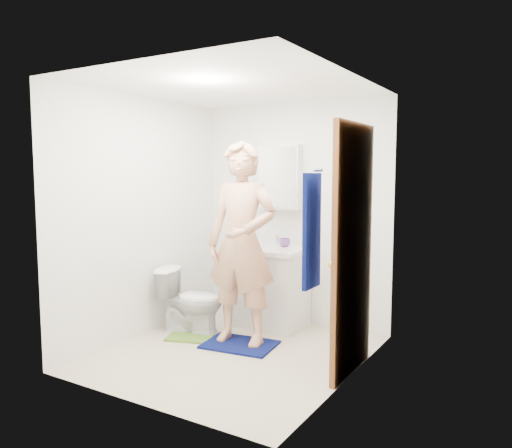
{
  "coord_description": "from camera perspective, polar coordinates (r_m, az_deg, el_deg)",
  "views": [
    {
      "loc": [
        2.47,
        -3.69,
        1.65
      ],
      "look_at": [
        0.08,
        0.25,
        1.18
      ],
      "focal_mm": 35.0,
      "sensor_mm": 36.0,
      "label": 1
    }
  ],
  "objects": [
    {
      "name": "floor",
      "position": [
        4.74,
        -2.52,
        -14.62
      ],
      "size": [
        2.2,
        2.4,
        0.02
      ],
      "primitive_type": "cube",
      "color": "beige",
      "rests_on": "ground"
    },
    {
      "name": "ceiling",
      "position": [
        4.5,
        -2.67,
        15.58
      ],
      "size": [
        2.2,
        2.4,
        0.02
      ],
      "primitive_type": "cube",
      "color": "white",
      "rests_on": "ground"
    },
    {
      "name": "wall_back",
      "position": [
        5.51,
        4.41,
        1.18
      ],
      "size": [
        2.2,
        0.02,
        2.4
      ],
      "primitive_type": "cube",
      "color": "white",
      "rests_on": "ground"
    },
    {
      "name": "wall_front",
      "position": [
        3.53,
        -13.57,
        -1.63
      ],
      "size": [
        2.2,
        0.02,
        2.4
      ],
      "primitive_type": "cube",
      "color": "white",
      "rests_on": "ground"
    },
    {
      "name": "wall_left",
      "position": [
        5.16,
        -12.9,
        0.73
      ],
      "size": [
        0.02,
        2.4,
        2.4
      ],
      "primitive_type": "cube",
      "color": "white",
      "rests_on": "ground"
    },
    {
      "name": "wall_right",
      "position": [
        3.96,
        10.89,
        -0.76
      ],
      "size": [
        0.02,
        2.4,
        2.4
      ],
      "primitive_type": "cube",
      "color": "white",
      "rests_on": "ground"
    },
    {
      "name": "vanity_cabinet",
      "position": [
        5.44,
        1.51,
        -7.39
      ],
      "size": [
        0.75,
        0.55,
        0.8
      ],
      "primitive_type": "cube",
      "color": "white",
      "rests_on": "floor"
    },
    {
      "name": "countertop",
      "position": [
        5.36,
        1.53,
        -2.97
      ],
      "size": [
        0.79,
        0.59,
        0.05
      ],
      "primitive_type": "cube",
      "color": "white",
      "rests_on": "vanity_cabinet"
    },
    {
      "name": "sink_basin",
      "position": [
        5.36,
        1.53,
        -2.81
      ],
      "size": [
        0.4,
        0.4,
        0.03
      ],
      "primitive_type": "cylinder",
      "color": "white",
      "rests_on": "countertop"
    },
    {
      "name": "faucet",
      "position": [
        5.51,
        2.45,
        -1.85
      ],
      "size": [
        0.03,
        0.03,
        0.12
      ],
      "primitive_type": "cylinder",
      "color": "silver",
      "rests_on": "countertop"
    },
    {
      "name": "medicine_cabinet",
      "position": [
        5.5,
        2.71,
        5.36
      ],
      "size": [
        0.5,
        0.12,
        0.7
      ],
      "primitive_type": "cube",
      "color": "white",
      "rests_on": "wall_back"
    },
    {
      "name": "mirror_panel",
      "position": [
        5.44,
        2.4,
        5.35
      ],
      "size": [
        0.46,
        0.01,
        0.66
      ],
      "primitive_type": "cube",
      "color": "white",
      "rests_on": "wall_back"
    },
    {
      "name": "door",
      "position": [
        4.14,
        10.98,
        -2.92
      ],
      "size": [
        0.05,
        0.8,
        2.05
      ],
      "primitive_type": "cube",
      "color": "brown",
      "rests_on": "ground"
    },
    {
      "name": "door_knob",
      "position": [
        3.87,
        8.76,
        -4.62
      ],
      "size": [
        0.07,
        0.07,
        0.07
      ],
      "primitive_type": "sphere",
      "color": "gold",
      "rests_on": "door"
    },
    {
      "name": "towel",
      "position": [
        3.46,
        6.39,
        -0.81
      ],
      "size": [
        0.03,
        0.24,
        0.8
      ],
      "primitive_type": "cube",
      "color": "#081151",
      "rests_on": "wall_right"
    },
    {
      "name": "towel_hook",
      "position": [
        3.42,
        7.08,
        6.15
      ],
      "size": [
        0.06,
        0.02,
        0.02
      ],
      "primitive_type": "cylinder",
      "rotation": [
        0.0,
        1.57,
        0.0
      ],
      "color": "silver",
      "rests_on": "wall_right"
    },
    {
      "name": "toilet",
      "position": [
        5.25,
        -7.43,
        -8.65
      ],
      "size": [
        0.74,
        0.54,
        0.68
      ],
      "primitive_type": "imported",
      "rotation": [
        0.0,
        0.0,
        1.84
      ],
      "color": "white",
      "rests_on": "floor"
    },
    {
      "name": "bath_mat",
      "position": [
        4.91,
        -1.87,
        -13.61
      ],
      "size": [
        0.72,
        0.56,
        0.02
      ],
      "primitive_type": "cube",
      "rotation": [
        0.0,
        0.0,
        0.13
      ],
      "color": "#081151",
      "rests_on": "floor"
    },
    {
      "name": "green_rug",
      "position": [
        5.19,
        -7.42,
        -12.59
      ],
      "size": [
        0.54,
        0.5,
        0.02
      ],
      "primitive_type": "cube",
      "rotation": [
        0.0,
        0.0,
        0.33
      ],
      "color": "olive",
      "rests_on": "floor"
    },
    {
      "name": "soap_dispenser",
      "position": [
        5.39,
        -0.87,
        -1.65
      ],
      "size": [
        0.09,
        0.09,
        0.19
      ],
      "primitive_type": "imported",
      "rotation": [
        0.0,
        0.0,
        0.05
      ],
      "color": "#C95E83",
      "rests_on": "countertop"
    },
    {
      "name": "toothbrush_cup",
      "position": [
        5.39,
        3.29,
        -2.14
      ],
      "size": [
        0.13,
        0.13,
        0.1
      ],
      "primitive_type": "imported",
      "rotation": [
        0.0,
        0.0,
        0.06
      ],
      "color": "#784599",
      "rests_on": "countertop"
    },
    {
      "name": "man",
      "position": [
        4.74,
        -1.65,
        -2.21
      ],
      "size": [
        0.75,
        0.54,
        1.92
      ],
      "primitive_type": "imported",
      "rotation": [
        0.0,
        0.0,
        0.11
      ],
      "color": "tan",
      "rests_on": "bath_mat"
    }
  ]
}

